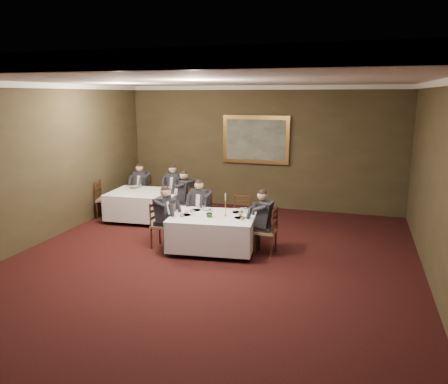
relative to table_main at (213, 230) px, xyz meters
The scene contains 27 objects.
ground 1.19m from the table_main, 81.34° to the right, with size 10.00×10.00×0.00m, color black.
ceiling 3.24m from the table_main, 81.34° to the right, with size 8.00×10.00×0.10m, color silver.
back_wall 4.12m from the table_main, 87.57° to the left, with size 8.00×0.10×3.50m, color #342F1A.
left_wall 4.19m from the table_main, 164.14° to the right, with size 0.10×10.00×3.50m, color #342F1A.
right_wall 4.50m from the table_main, 14.66° to the right, with size 0.10×10.00×3.50m, color #342F1A.
crown_molding 3.19m from the table_main, 81.34° to the right, with size 8.00×10.00×0.12m.
table_main is the anchor object (origin of this frame).
table_second 2.94m from the table_main, 145.95° to the left, with size 1.93×1.53×0.67m.
chair_main_backleft 1.04m from the table_main, 124.20° to the left, with size 0.49×0.48×1.00m.
diner_main_backleft 1.02m from the table_main, 124.64° to the left, with size 0.46×0.53×1.35m.
chair_main_backright 1.04m from the table_main, 69.18° to the left, with size 0.51×0.49×1.00m.
chair_main_endleft 1.13m from the table_main, behind, with size 0.43×0.45×1.00m.
diner_main_endleft 1.11m from the table_main, behind, with size 0.49×0.43×1.35m.
chair_main_endright 1.13m from the table_main, ahead, with size 0.44×0.46×1.00m.
diner_main_endright 1.11m from the table_main, ahead, with size 0.50×0.43×1.35m.
chair_sec_backleft 3.93m from the table_main, 139.64° to the left, with size 0.49×0.47×1.00m.
diner_sec_backleft 3.92m from the table_main, 139.78° to the left, with size 0.46×0.53×1.35m.
chair_sec_backright 3.31m from the table_main, 127.54° to the left, with size 0.51×0.49×1.00m.
diner_sec_backright 3.30m from the table_main, 127.69° to the left, with size 0.48×0.54×1.35m.
chair_sec_endright 2.16m from the table_main, 126.47° to the left, with size 0.49×0.50×1.00m.
diner_sec_endright 2.16m from the table_main, 126.69° to the left, with size 0.54×0.47×1.35m.
chair_sec_endleft 3.91m from the table_main, 156.58° to the left, with size 0.50×0.52×1.00m.
centerpiece 0.45m from the table_main, 100.83° to the right, with size 0.21×0.18×0.23m, color #2D5926.
candlestick 0.56m from the table_main, 11.45° to the left, with size 0.07×0.07×0.50m.
place_setting_table_main 0.67m from the table_main, 143.75° to the left, with size 0.33×0.31×0.14m.
place_setting_table_second 3.55m from the table_main, 145.19° to the left, with size 0.33×0.31×0.14m.
painting 4.14m from the table_main, 90.00° to the left, with size 1.93×0.09×1.37m.
Camera 1 is at (2.68, -7.27, 3.25)m, focal length 35.00 mm.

